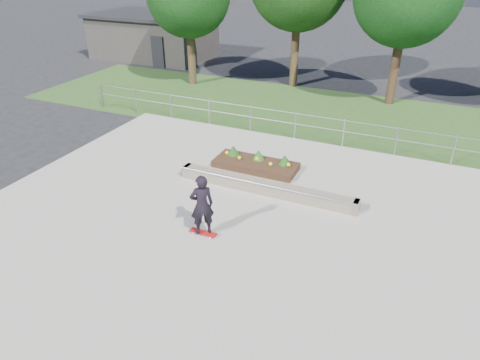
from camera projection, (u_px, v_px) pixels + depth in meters
name	position (u px, v px, depth m)	size (l,w,h in m)	color
ground	(211.00, 237.00, 11.91)	(120.00, 120.00, 0.00)	black
grass_verge	(316.00, 113.00, 20.71)	(30.00, 8.00, 0.02)	#26441B
concrete_slab	(211.00, 236.00, 11.89)	(15.00, 15.00, 0.06)	gray
fence	(295.00, 122.00, 17.54)	(20.06, 0.06, 1.20)	gray
building	(154.00, 36.00, 30.62)	(8.40, 5.40, 3.00)	#2B2927
grind_ledge	(265.00, 187.00, 13.81)	(6.00, 0.44, 0.43)	#6B5F4E
planter_bed	(256.00, 163.00, 15.42)	(3.00, 1.20, 0.61)	black
skateboarder	(202.00, 205.00, 11.44)	(0.80, 0.74, 1.85)	silver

